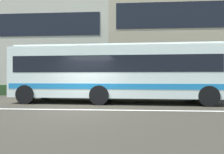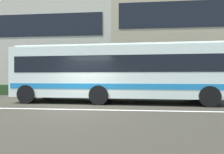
{
  "view_description": "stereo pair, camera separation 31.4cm",
  "coord_description": "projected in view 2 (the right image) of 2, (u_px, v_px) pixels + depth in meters",
  "views": [
    {
      "loc": [
        1.94,
        -8.0,
        1.4
      ],
      "look_at": [
        1.29,
        2.16,
        1.42
      ],
      "focal_mm": 30.11,
      "sensor_mm": 36.0,
      "label": 1
    },
    {
      "loc": [
        2.25,
        -7.98,
        1.4
      ],
      "look_at": [
        1.29,
        2.16,
        1.42
      ],
      "focal_mm": 30.11,
      "sensor_mm": 36.0,
      "label": 2
    }
  ],
  "objects": [
    {
      "name": "apartment_block_right",
      "position": [
        195.0,
        35.0,
        22.43
      ],
      "size": [
        19.27,
        8.98,
        13.01
      ],
      "color": "tan",
      "rests_on": "ground_plane"
    },
    {
      "name": "apartment_block_left",
      "position": [
        31.0,
        43.0,
        24.35
      ],
      "size": [
        21.78,
        8.98,
        11.8
      ],
      "color": "beige",
      "rests_on": "ground_plane"
    },
    {
      "name": "hedge_row_far",
      "position": [
        112.0,
        90.0,
        14.58
      ],
      "size": [
        23.72,
        1.1,
        0.8
      ],
      "primitive_type": "cube",
      "color": "#26431F",
      "rests_on": "ground_plane"
    },
    {
      "name": "ground_plane",
      "position": [
        78.0,
        110.0,
        8.15
      ],
      "size": [
        160.0,
        160.0,
        0.0
      ],
      "primitive_type": "plane",
      "color": "#2F2B23"
    },
    {
      "name": "transit_bus",
      "position": [
        115.0,
        71.0,
        10.59
      ],
      "size": [
        11.31,
        2.94,
        3.14
      ],
      "color": "silver",
      "rests_on": "ground_plane"
    },
    {
      "name": "lane_centre_line",
      "position": [
        78.0,
        109.0,
        8.15
      ],
      "size": [
        60.0,
        0.16,
        0.01
      ],
      "primitive_type": "cube",
      "color": "silver",
      "rests_on": "ground_plane"
    }
  ]
}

